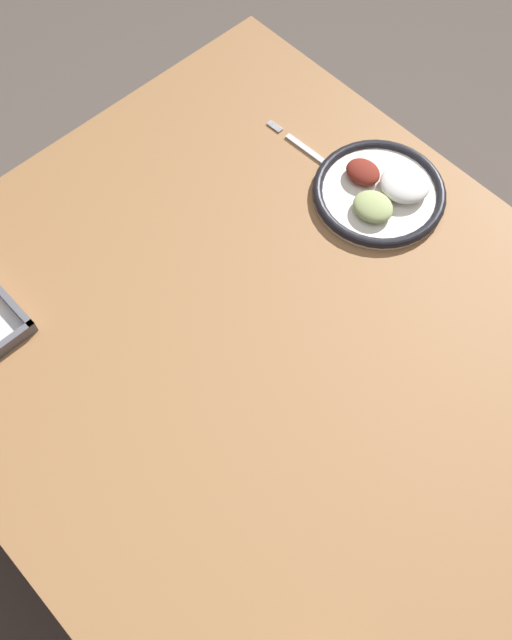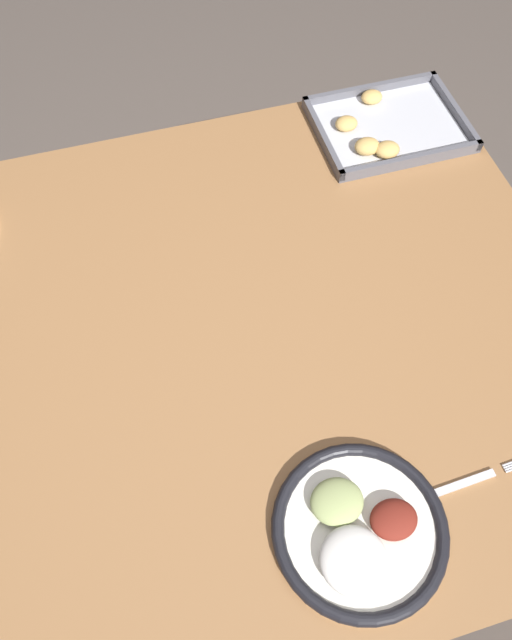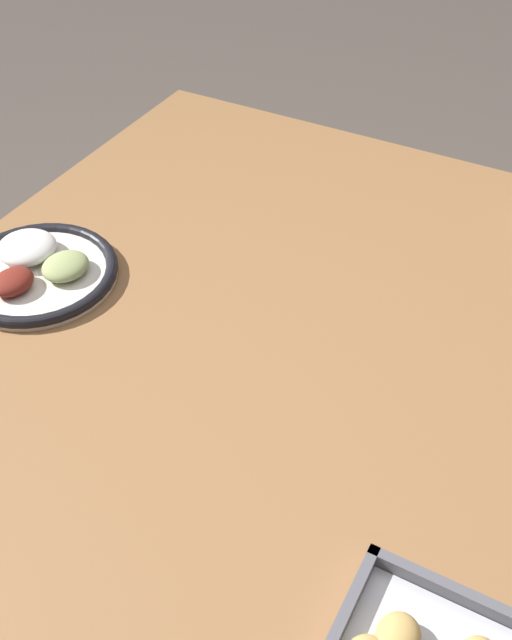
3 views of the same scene
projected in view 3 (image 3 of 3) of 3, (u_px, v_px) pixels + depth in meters
ground_plane at (261, 570)px, 1.61m from camera, size 8.00×8.00×0.00m
dining_table at (262, 366)px, 1.19m from camera, size 1.23×1.09×0.72m
dinner_plate at (36, 270)px, 1.21m from camera, size 0.26×0.26×0.05m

